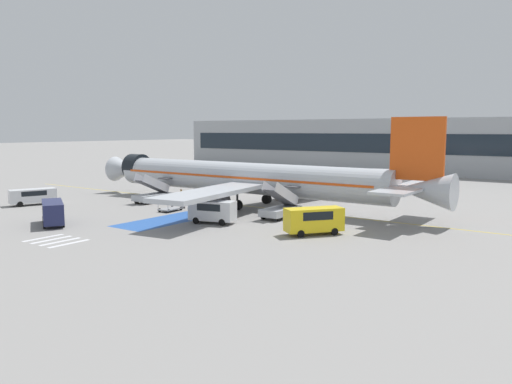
% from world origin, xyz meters
% --- Properties ---
extents(ground_plane, '(600.00, 600.00, 0.00)m').
position_xyz_m(ground_plane, '(0.00, 0.00, 0.00)').
color(ground_plane, gray).
extents(apron_leadline_yellow, '(81.38, 0.49, 0.01)m').
position_xyz_m(apron_leadline_yellow, '(0.86, -0.24, 0.00)').
color(apron_leadline_yellow, gold).
rests_on(apron_leadline_yellow, ground_plane).
extents(apron_stand_patch_blue, '(4.46, 10.76, 0.01)m').
position_xyz_m(apron_stand_patch_blue, '(0.86, -12.33, 0.00)').
color(apron_stand_patch_blue, '#2856A8').
rests_on(apron_stand_patch_blue, ground_plane).
extents(apron_walkway_bar_0, '(0.44, 3.60, 0.01)m').
position_xyz_m(apron_walkway_bar_0, '(-1.54, -23.92, 0.00)').
color(apron_walkway_bar_0, silver).
rests_on(apron_walkway_bar_0, ground_plane).
extents(apron_walkway_bar_1, '(0.44, 3.60, 0.01)m').
position_xyz_m(apron_walkway_bar_1, '(-0.34, -23.92, 0.00)').
color(apron_walkway_bar_1, silver).
rests_on(apron_walkway_bar_1, ground_plane).
extents(apron_walkway_bar_2, '(0.44, 3.60, 0.01)m').
position_xyz_m(apron_walkway_bar_2, '(0.86, -23.92, 0.00)').
color(apron_walkway_bar_2, silver).
rests_on(apron_walkway_bar_2, ground_plane).
extents(apron_walkway_bar_3, '(0.44, 3.60, 0.01)m').
position_xyz_m(apron_walkway_bar_3, '(2.06, -23.92, 0.00)').
color(apron_walkway_bar_3, silver).
rests_on(apron_walkway_bar_3, ground_plane).
extents(airliner, '(46.73, 34.40, 10.07)m').
position_xyz_m(airliner, '(1.54, -0.24, 3.25)').
color(airliner, '#B7BCC4').
rests_on(airliner, ground_plane).
extents(boarding_stairs_forward, '(2.22, 5.24, 3.71)m').
position_xyz_m(boarding_stairs_forward, '(-9.40, -4.62, 0.95)').
color(boarding_stairs_forward, '#ADB2BA').
rests_on(boarding_stairs_forward, ground_plane).
extents(boarding_stairs_aft, '(2.22, 5.24, 3.89)m').
position_xyz_m(boarding_stairs_aft, '(9.29, -4.56, 0.97)').
color(boarding_stairs_aft, '#ADB2BA').
rests_on(boarding_stairs_aft, ground_plane).
extents(fuel_tanker, '(10.29, 4.01, 3.30)m').
position_xyz_m(fuel_tanker, '(10.16, 22.65, 1.66)').
color(fuel_tanker, '#38383D').
rests_on(fuel_tanker, ground_plane).
extents(service_van_0, '(4.67, 2.86, 2.17)m').
position_xyz_m(service_van_0, '(5.60, -10.82, 1.30)').
color(service_van_0, silver).
rests_on(service_van_0, ground_plane).
extents(service_van_1, '(3.41, 5.41, 1.90)m').
position_xyz_m(service_van_1, '(-19.43, -14.36, 1.15)').
color(service_van_1, silver).
rests_on(service_van_1, ground_plane).
extents(service_van_2, '(5.44, 4.17, 2.20)m').
position_xyz_m(service_van_2, '(-6.05, -20.17, 1.32)').
color(service_van_2, '#1E234C').
rests_on(service_van_2, ground_plane).
extents(service_van_3, '(4.39, 5.01, 2.29)m').
position_xyz_m(service_van_3, '(15.98, -9.69, 1.36)').
color(service_van_3, yellow).
rests_on(service_van_3, ground_plane).
extents(baggage_cart, '(1.72, 2.72, 0.87)m').
position_xyz_m(baggage_cart, '(-2.84, -8.08, 0.26)').
color(baggage_cart, gray).
rests_on(baggage_cart, ground_plane).
extents(ground_crew_0, '(0.41, 0.49, 1.83)m').
position_xyz_m(ground_crew_0, '(-5.47, -3.68, 1.06)').
color(ground_crew_0, '#191E38').
rests_on(ground_crew_0, ground_plane).
extents(ground_crew_1, '(0.49, 0.40, 1.72)m').
position_xyz_m(ground_crew_1, '(-2.98, -5.87, 0.99)').
color(ground_crew_1, '#2D2D33').
rests_on(ground_crew_1, ground_plane).
extents(ground_crew_2, '(0.47, 0.31, 1.64)m').
position_xyz_m(ground_crew_2, '(-2.48, -4.69, 0.94)').
color(ground_crew_2, '#191E38').
rests_on(ground_crew_2, ground_plane).
extents(terminal_building, '(121.60, 12.10, 11.14)m').
position_xyz_m(terminal_building, '(6.98, 56.75, 5.57)').
color(terminal_building, '#9EA3A8').
rests_on(terminal_building, ground_plane).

